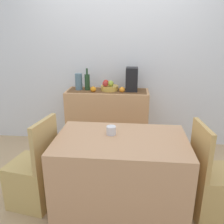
{
  "coord_description": "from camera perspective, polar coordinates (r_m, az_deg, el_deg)",
  "views": [
    {
      "loc": [
        0.22,
        -2.27,
        1.64
      ],
      "look_at": [
        -0.04,
        0.39,
        0.73
      ],
      "focal_mm": 38.1,
      "sensor_mm": 36.0,
      "label": 1
    }
  ],
  "objects": [
    {
      "name": "ground_plane",
      "position": [
        2.82,
        0.03,
        -17.06
      ],
      "size": [
        6.4,
        6.4,
        0.02
      ],
      "primitive_type": "cube",
      "color": "tan",
      "rests_on": "ground"
    },
    {
      "name": "room_wall_rear",
      "position": [
        3.47,
        1.95,
        13.97
      ],
      "size": [
        6.4,
        0.06,
        2.7
      ],
      "primitive_type": "cube",
      "color": "silver",
      "rests_on": "ground"
    },
    {
      "name": "sideboard_console",
      "position": [
        3.44,
        -1.07,
        -1.85
      ],
      "size": [
        1.14,
        0.42,
        0.86
      ],
      "primitive_type": "cube",
      "color": "tan",
      "rests_on": "ground"
    },
    {
      "name": "table_runner",
      "position": [
        3.31,
        -1.12,
        5.19
      ],
      "size": [
        1.07,
        0.32,
        0.01
      ],
      "primitive_type": "cube",
      "color": "brown",
      "rests_on": "sideboard_console"
    },
    {
      "name": "fruit_bowl",
      "position": [
        3.3,
        -0.59,
        5.78
      ],
      "size": [
        0.24,
        0.24,
        0.07
      ],
      "primitive_type": "cylinder",
      "color": "gold",
      "rests_on": "table_runner"
    },
    {
      "name": "apple_upper",
      "position": [
        3.33,
        -1.46,
        7.13
      ],
      "size": [
        0.07,
        0.07,
        0.07
      ],
      "primitive_type": "sphere",
      "color": "red",
      "rests_on": "fruit_bowl"
    },
    {
      "name": "apple_front",
      "position": [
        3.24,
        -0.3,
        6.86
      ],
      "size": [
        0.08,
        0.08,
        0.08
      ],
      "primitive_type": "sphere",
      "color": "#94AC37",
      "rests_on": "fruit_bowl"
    },
    {
      "name": "apple_rear",
      "position": [
        3.24,
        -1.64,
        6.83
      ],
      "size": [
        0.08,
        0.08,
        0.08
      ],
      "primitive_type": "sphere",
      "color": "#AB2D29",
      "rests_on": "fruit_bowl"
    },
    {
      "name": "wine_bottle",
      "position": [
        3.33,
        -5.96,
        7.2
      ],
      "size": [
        0.07,
        0.07,
        0.31
      ],
      "color": "#203C22",
      "rests_on": "sideboard_console"
    },
    {
      "name": "coffee_maker",
      "position": [
        3.25,
        4.75,
        7.77
      ],
      "size": [
        0.16,
        0.18,
        0.33
      ],
      "primitive_type": "cube",
      "color": "black",
      "rests_on": "sideboard_console"
    },
    {
      "name": "ceramic_vase",
      "position": [
        3.35,
        -7.99,
        7.17
      ],
      "size": [
        0.1,
        0.1,
        0.23
      ],
      "primitive_type": "cylinder",
      "color": "slate",
      "rests_on": "sideboard_console"
    },
    {
      "name": "orange_loose_near_bowl",
      "position": [
        3.21,
        2.44,
        5.39
      ],
      "size": [
        0.07,
        0.07,
        0.07
      ],
      "primitive_type": "sphere",
      "color": "orange",
      "rests_on": "sideboard_console"
    },
    {
      "name": "orange_loose_mid",
      "position": [
        3.24,
        -4.53,
        5.49
      ],
      "size": [
        0.08,
        0.08,
        0.08
      ],
      "primitive_type": "sphere",
      "color": "orange",
      "rests_on": "sideboard_console"
    },
    {
      "name": "dining_table",
      "position": [
        2.31,
        2.09,
        -14.72
      ],
      "size": [
        1.18,
        0.74,
        0.74
      ],
      "primitive_type": "cube",
      "color": "tan",
      "rests_on": "ground"
    },
    {
      "name": "coffee_cup",
      "position": [
        2.19,
        -0.2,
        -4.43
      ],
      "size": [
        0.09,
        0.09,
        0.08
      ],
      "primitive_type": "cylinder",
      "color": "silver",
      "rests_on": "dining_table"
    },
    {
      "name": "chair_near_window",
      "position": [
        2.55,
        -18.22,
        -14.99
      ],
      "size": [
        0.47,
        0.47,
        0.9
      ],
      "color": "tan",
      "rests_on": "ground"
    },
    {
      "name": "chair_by_corner",
      "position": [
        2.48,
        23.11,
        -16.69
      ],
      "size": [
        0.45,
        0.45,
        0.9
      ],
      "color": "tan",
      "rests_on": "ground"
    }
  ]
}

